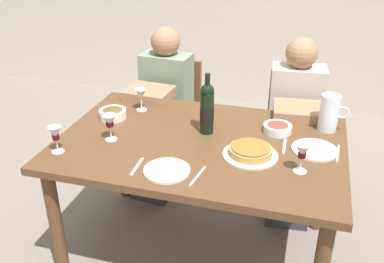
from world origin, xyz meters
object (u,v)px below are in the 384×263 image
object	(u,v)px
water_pitcher	(329,115)
wine_glass_right_diner	(302,153)
salad_bowl	(278,128)
wine_glass_left_diner	(110,122)
dinner_plate_right_setting	(314,150)
diner_right	(294,125)
wine_glass_spare	(141,95)
chair_right	(292,126)
wine_glass_centre	(55,135)
chair_left	(174,110)
dining_table	(200,156)
olive_bowl	(113,113)
wine_bottle	(207,108)
diner_left	(161,108)
baked_tart	(250,151)
dinner_plate_left_setting	(167,171)

from	to	relation	value
water_pitcher	wine_glass_right_diner	world-z (taller)	water_pitcher
salad_bowl	wine_glass_left_diner	xyz separation A→B (m)	(-0.84, -0.33, 0.08)
dinner_plate_right_setting	diner_right	distance (m)	0.60
wine_glass_spare	chair_right	world-z (taller)	wine_glass_spare
wine_glass_centre	chair_right	distance (m)	1.65
salad_bowl	wine_glass_right_diner	xyz separation A→B (m)	(0.14, -0.38, 0.08)
chair_left	diner_right	bearing A→B (deg)	169.16
dining_table	wine_glass_spare	distance (m)	0.56
olive_bowl	salad_bowl	bearing A→B (deg)	5.05
wine_bottle	salad_bowl	distance (m)	0.41
olive_bowl	water_pitcher	bearing A→B (deg)	8.93
water_pitcher	diner_left	xyz separation A→B (m)	(-1.10, 0.32, -0.23)
chair_right	baked_tart	bearing A→B (deg)	74.59
dinner_plate_left_setting	diner_left	world-z (taller)	diner_left
chair_right	dinner_plate_right_setting	bearing A→B (deg)	94.46
dining_table	wine_glass_left_diner	bearing A→B (deg)	-165.47
dining_table	wine_glass_spare	xyz separation A→B (m)	(-0.45, 0.28, 0.19)
wine_glass_right_diner	wine_glass_spare	distance (m)	1.07
wine_glass_left_diner	wine_glass_right_diner	bearing A→B (deg)	-2.58
wine_glass_centre	wine_glass_spare	xyz separation A→B (m)	(0.21, 0.59, -0.00)
dining_table	olive_bowl	bearing A→B (deg)	167.07
wine_glass_spare	diner_left	xyz separation A→B (m)	(-0.01, 0.36, -0.24)
wine_glass_centre	diner_left	distance (m)	1.01
diner_left	wine_glass_spare	bearing A→B (deg)	96.92
dinner_plate_right_setting	diner_left	world-z (taller)	diner_left
wine_glass_centre	diner_left	xyz separation A→B (m)	(0.20, 0.96, -0.24)
baked_tart	chair_left	bearing A→B (deg)	126.87
salad_bowl	wine_glass_right_diner	bearing A→B (deg)	-69.03
chair_right	chair_left	bearing A→B (deg)	-6.83
wine_glass_spare	chair_left	size ratio (longest dim) A/B	0.16
dinner_plate_left_setting	chair_left	world-z (taller)	chair_left
dining_table	wine_glass_right_diner	size ratio (longest dim) A/B	10.47
olive_bowl	wine_glass_centre	bearing A→B (deg)	-102.15
wine_bottle	dinner_plate_right_setting	size ratio (longest dim) A/B	1.47
salad_bowl	wine_glass_left_diner	world-z (taller)	wine_glass_left_diner
baked_tart	wine_glass_right_diner	world-z (taller)	wine_glass_right_diner
chair_left	wine_glass_centre	bearing A→B (deg)	84.48
wine_glass_right_diner	dining_table	bearing A→B (deg)	162.76
olive_bowl	diner_left	distance (m)	0.55
dining_table	olive_bowl	size ratio (longest dim) A/B	9.56
dinner_plate_right_setting	wine_glass_spare	bearing A→B (deg)	167.75
salad_bowl	dinner_plate_left_setting	bearing A→B (deg)	-129.52
chair_left	olive_bowl	bearing A→B (deg)	85.54
baked_tart	olive_bowl	bearing A→B (deg)	165.82
dinner_plate_left_setting	dinner_plate_right_setting	distance (m)	0.77
wine_bottle	wine_glass_spare	xyz separation A→B (m)	(-0.45, 0.17, -0.05)
baked_tart	dinner_plate_right_setting	size ratio (longest dim) A/B	1.19
wine_glass_right_diner	olive_bowl	bearing A→B (deg)	164.97
wine_glass_right_diner	water_pitcher	bearing A→B (deg)	76.41
dinner_plate_right_setting	water_pitcher	bearing A→B (deg)	77.64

